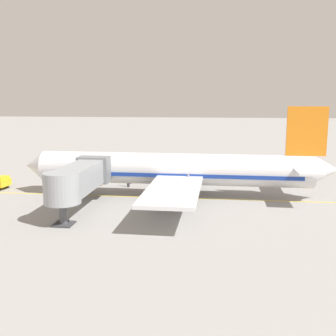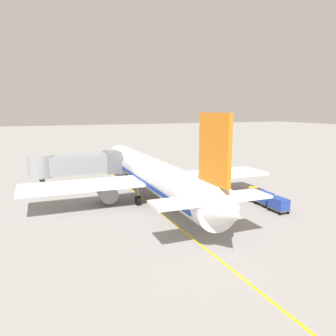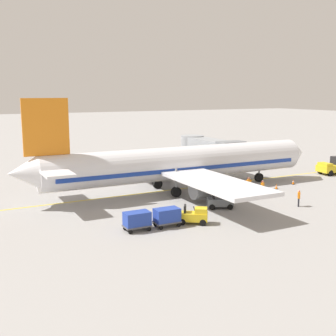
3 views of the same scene
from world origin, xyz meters
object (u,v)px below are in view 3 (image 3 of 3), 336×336
Objects in this scene: baggage_cart_front at (167,216)px; safety_cone_nose_right at (293,182)px; ground_crew_wing_walker at (249,184)px; baggage_cart_second_in_train at (137,219)px; ground_crew_marshaller at (262,187)px; jet_bridge at (209,149)px; pushback_tractor at (334,166)px; ground_crew_loader at (299,197)px; baggage_tug_lead at (194,216)px; parked_airliner at (180,164)px; safety_cone_nose_left at (276,186)px; baggage_tug_trailing at (221,201)px.

baggage_cart_front reaches higher than safety_cone_nose_right.
baggage_cart_front is 15.69m from ground_crew_wing_walker.
baggage_cart_second_in_train is at bearing -94.50° from baggage_cart_front.
jet_bridge is at bearing 171.00° from ground_crew_marshaller.
pushback_tractor reaches higher than ground_crew_loader.
ground_crew_loader is at bearing 1.59° from ground_crew_marshaller.
baggage_tug_lead is at bearing -67.74° from safety_cone_nose_right.
parked_airliner is at bearing 136.68° from baggage_cart_second_in_train.
ground_crew_wing_walker is at bearing 58.38° from parked_airliner.
parked_airliner is 63.12× the size of safety_cone_nose_right.
ground_crew_wing_walker is (-6.63, 16.77, 0.00)m from baggage_cart_second_in_train.
baggage_tug_lead is at bearing -66.09° from safety_cone_nose_left.
safety_cone_nose_left is (-3.95, 10.65, -0.42)m from baggage_tug_trailing.
pushback_tractor reaches higher than ground_crew_marshaller.
baggage_tug_lead is (11.30, -5.03, -2.47)m from parked_airliner.
ground_crew_marshaller is at bearing -69.42° from safety_cone_nose_right.
baggage_tug_trailing is 4.70× the size of safety_cone_nose_left.
baggage_cart_second_in_train is (-0.21, -2.65, 0.00)m from baggage_cart_front.
ground_crew_wing_walker is 2.86× the size of safety_cone_nose_right.
ground_crew_loader is (3.08, 7.13, 0.24)m from baggage_tug_trailing.
jet_bridge is at bearing -155.87° from safety_cone_nose_right.
ground_crew_loader is at bearing -6.13° from jet_bridge.
parked_airliner is at bearing -112.56° from safety_cone_nose_left.
baggage_cart_second_in_train is at bearing -96.45° from baggage_tug_lead.
ground_crew_marshaller is (-4.55, 17.01, 0.00)m from baggage_cart_second_in_train.
jet_bridge is at bearing 143.41° from baggage_tug_lead.
safety_cone_nose_right is (-0.92, 3.55, 0.00)m from safety_cone_nose_left.
parked_airliner reaches higher than ground_crew_marshaller.
ground_crew_loader is (19.15, -2.06, -2.50)m from jet_bridge.
jet_bridge is 18.72m from baggage_tug_trailing.
ground_crew_loader is (0.48, 14.51, 0.00)m from baggage_cart_front.
safety_cone_nose_left is at bearing 153.38° from ground_crew_loader.
jet_bridge is 14.30m from ground_crew_marshaller.
parked_airliner is 12.62m from baggage_tug_lead.
baggage_tug_lead is 12.08m from ground_crew_loader.
ground_crew_wing_walker is 1.00× the size of ground_crew_loader.
safety_cone_nose_left and safety_cone_nose_right have the same top height.
jet_bridge is at bearing -120.19° from pushback_tractor.
pushback_tractor is at bearing 103.94° from safety_cone_nose_left.
pushback_tractor is 1.57× the size of baggage_cart_second_in_train.
ground_crew_marshaller is (-5.24, -0.15, 0.00)m from ground_crew_loader.
ground_crew_loader reaches higher than baggage_tug_trailing.
parked_airliner is at bearing 156.00° from baggage_tug_lead.
jet_bridge reaches higher than baggage_cart_front.
ground_crew_marshaller reaches higher than baggage_tug_lead.
baggage_cart_front is 4.93× the size of safety_cone_nose_left.
safety_cone_nose_left is (4.39, 10.56, -2.90)m from parked_airliner.
baggage_tug_lead is at bearing -36.59° from jet_bridge.
jet_bridge reaches higher than baggage_tug_lead.
ground_crew_marshaller is 7.74m from safety_cone_nose_right.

